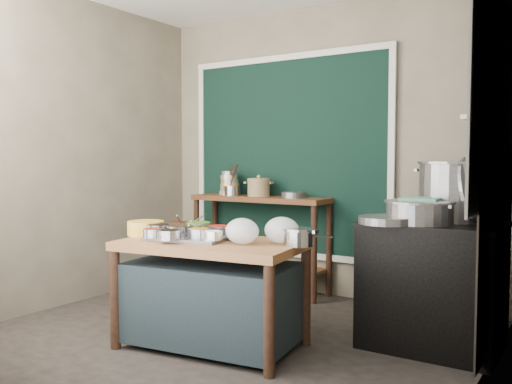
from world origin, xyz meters
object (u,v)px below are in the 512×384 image
Objects in this scene: stove_block at (433,287)px; stock_pot at (456,191)px; steamer at (420,212)px; utensil_cup at (232,191)px; prep_table at (211,294)px; ceramic_crock at (259,188)px; yellow_basin at (146,228)px; saucepan at (298,237)px; back_counter at (260,243)px; condiment_tray at (190,238)px.

stove_block is 1.66× the size of stock_pot.
stock_pot is 0.38m from steamer.
prep_table is at bearing -59.49° from utensil_cup.
steamer is at bearing -117.87° from stock_pot.
steamer is at bearing 22.93° from prep_table.
ceramic_crock is 2.06m from stock_pot.
stock_pot is at bearing 29.02° from prep_table.
saucepan is at bearing 8.52° from yellow_basin.
steamer is (1.83, -0.82, -0.07)m from ceramic_crock.
ceramic_crock reaches higher than utensil_cup.
utensil_cup is at bearing 128.70° from saucepan.
yellow_basin is (-1.89, -0.88, 0.38)m from stove_block.
ceramic_crock is 0.50× the size of steamer.
back_counter is at bearing 103.20° from prep_table.
back_counter is 2.62× the size of condiment_tray.
stove_block is at bearing -117.63° from stock_pot.
back_counter is 5.31× the size of yellow_basin.
yellow_basin is at bearing -89.88° from ceramic_crock.
back_counter is (-0.60, 1.58, 0.10)m from prep_table.
stove_block reaches higher than condiment_tray.
prep_table is 1.39× the size of stove_block.
prep_table is 2.26× the size of condiment_tray.
saucepan is 2.04m from utensil_cup.
yellow_basin is (-0.59, -0.03, 0.43)m from prep_table.
ceramic_crock is (-1.20, 1.40, 0.22)m from saucepan.
stock_pot is 1.13× the size of steamer.
back_counter is 0.56m from ceramic_crock.
steamer is at bearing 22.52° from yellow_basin.
ceramic_crock reaches higher than saucepan.
prep_table is 1.87m from utensil_cup.
condiment_tray is 0.80m from saucepan.
back_counter is at bearing 104.81° from condiment_tray.
steamer is (-0.16, -0.31, -0.13)m from stock_pot.
condiment_tray is 2.03× the size of yellow_basin.
steamer is (-0.07, -0.12, 0.53)m from stove_block.
back_counter is 8.67× the size of utensil_cup.
steamer is at bearing -20.41° from utensil_cup.
condiment_tray is 2.61× the size of saucepan.
utensil_cup is (-0.90, 1.52, 0.63)m from prep_table.
saucepan is (-0.69, -0.70, 0.38)m from stove_block.
prep_table is 2.60× the size of steamer.
stock_pot is at bearing 62.13° from steamer.
prep_table is 7.48× the size of utensil_cup.
stock_pot is (2.00, -0.54, 0.62)m from back_counter.
ceramic_crock reaches higher than condiment_tray.
back_counter reaches higher than condiment_tray.
prep_table is at bearing -143.39° from stock_pot.
ceramic_crock is (-1.90, 0.70, 0.61)m from stove_block.
back_counter reaches higher than prep_table.
stock_pot reaches higher than utensil_cup.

